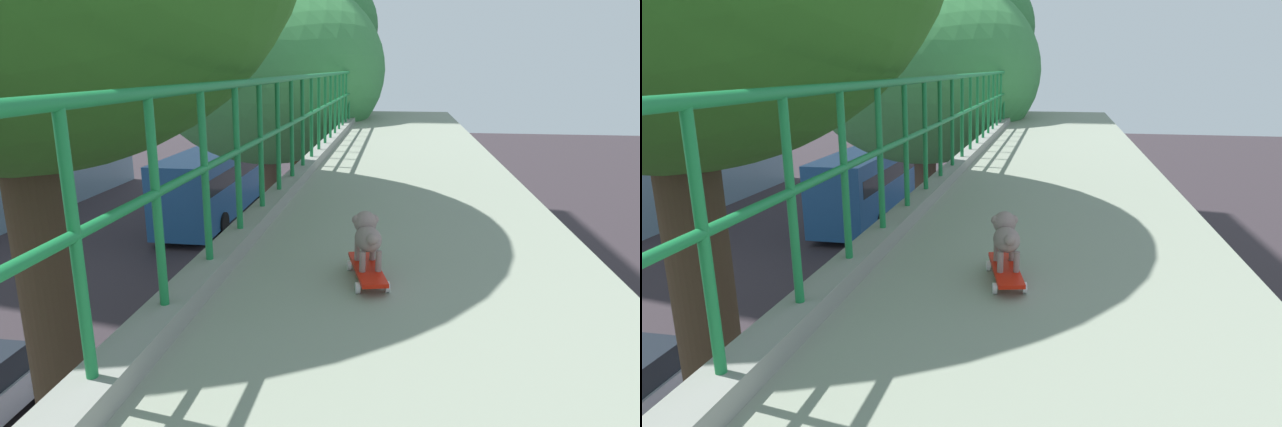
{
  "view_description": "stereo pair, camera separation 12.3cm",
  "coord_description": "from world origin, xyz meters",
  "views": [
    {
      "loc": [
        0.85,
        0.31,
        6.9
      ],
      "look_at": [
        0.32,
        3.88,
        5.91
      ],
      "focal_mm": 29.94,
      "sensor_mm": 36.0,
      "label": 1
    },
    {
      "loc": [
        0.97,
        0.33,
        6.9
      ],
      "look_at": [
        0.32,
        3.88,
        5.91
      ],
      "focal_mm": 29.94,
      "sensor_mm": 36.0,
      "label": 2
    }
  ],
  "objects": [
    {
      "name": "small_dog",
      "position": [
        0.69,
        3.34,
        5.94
      ],
      "size": [
        0.21,
        0.37,
        0.31
      ],
      "color": "gray",
      "rests_on": "toy_skateboard"
    },
    {
      "name": "roadside_tree_far",
      "position": [
        -2.48,
        13.88,
        6.78
      ],
      "size": [
        5.91,
        5.91,
        9.18
      ],
      "color": "#4C3D2F",
      "rests_on": "ground"
    },
    {
      "name": "roadside_tree_farthest",
      "position": [
        -2.25,
        16.43,
        7.97
      ],
      "size": [
        4.81,
        4.81,
        9.93
      ],
      "color": "#4B3F20",
      "rests_on": "ground"
    },
    {
      "name": "toy_skateboard",
      "position": [
        0.69,
        3.29,
        5.74
      ],
      "size": [
        0.28,
        0.57,
        0.09
      ],
      "color": "red",
      "rests_on": "overpass_deck"
    },
    {
      "name": "city_bus",
      "position": [
        -7.52,
        24.08,
        1.84
      ],
      "size": [
        2.53,
        10.35,
        3.25
      ],
      "color": "navy",
      "rests_on": "ground"
    }
  ]
}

